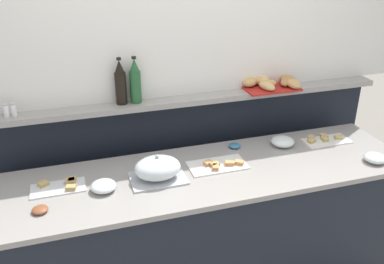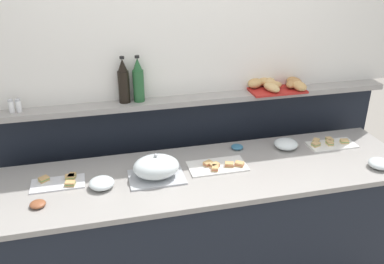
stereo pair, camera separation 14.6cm
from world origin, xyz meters
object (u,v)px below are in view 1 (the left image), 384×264
at_px(sandwich_platter_side, 325,140).
at_px(glass_bowl_medium, 375,158).
at_px(wine_bottle_dark, 120,83).
at_px(condiment_bowl_red, 40,210).
at_px(serving_cloche, 158,169).
at_px(condiment_bowl_teal, 235,146).
at_px(salt_shaker, 6,110).
at_px(glass_bowl_small, 282,142).
at_px(bread_basket, 271,83).
at_px(pepper_shaker, 14,110).
at_px(sandwich_platter_rear, 218,165).
at_px(wine_bottle_green, 135,82).
at_px(sandwich_platter_front, 60,187).
at_px(glass_bowl_large, 103,186).

distance_m(sandwich_platter_side, glass_bowl_medium, 0.39).
bearing_deg(wine_bottle_dark, sandwich_platter_side, -13.15).
relative_size(sandwich_platter_side, condiment_bowl_red, 3.91).
xyz_separation_m(sandwich_platter_side, serving_cloche, (-1.28, -0.15, 0.06)).
distance_m(condiment_bowl_teal, salt_shaker, 1.52).
xyz_separation_m(glass_bowl_small, bread_basket, (0.03, 0.28, 0.34)).
bearing_deg(wine_bottle_dark, pepper_shaker, -178.90).
relative_size(serving_cloche, wine_bottle_dark, 1.08).
bearing_deg(bread_basket, condiment_bowl_teal, -149.53).
xyz_separation_m(sandwich_platter_rear, pepper_shaker, (-1.21, 0.43, 0.37)).
xyz_separation_m(sandwich_platter_rear, condiment_bowl_red, (-1.10, -0.18, 0.01)).
distance_m(glass_bowl_medium, pepper_shaker, 2.35).
bearing_deg(glass_bowl_small, bread_basket, 84.75).
bearing_deg(sandwich_platter_side, wine_bottle_green, 165.97).
relative_size(glass_bowl_small, wine_bottle_green, 0.53).
bearing_deg(sandwich_platter_front, condiment_bowl_red, -116.87).
height_order(salt_shaker, pepper_shaker, same).
bearing_deg(wine_bottle_dark, glass_bowl_large, -112.30).
height_order(glass_bowl_small, salt_shaker, salt_shaker).
distance_m(sandwich_platter_rear, glass_bowl_small, 0.56).
distance_m(glass_bowl_large, salt_shaker, 0.79).
bearing_deg(bread_basket, glass_bowl_medium, -56.83).
distance_m(condiment_bowl_teal, bread_basket, 0.55).
xyz_separation_m(sandwich_platter_side, glass_bowl_small, (-0.33, 0.03, 0.02)).
height_order(sandwich_platter_rear, salt_shaker, salt_shaker).
xyz_separation_m(pepper_shaker, bread_basket, (1.78, 0.00, -0.00)).
relative_size(condiment_bowl_red, pepper_shaker, 1.01).
bearing_deg(wine_bottle_green, sandwich_platter_rear, -44.91).
relative_size(serving_cloche, glass_bowl_small, 2.04).
distance_m(wine_bottle_dark, pepper_shaker, 0.68).
bearing_deg(wine_bottle_green, condiment_bowl_teal, -19.10).
height_order(sandwich_platter_side, serving_cloche, serving_cloche).
distance_m(wine_bottle_green, bread_basket, 1.01).
xyz_separation_m(sandwich_platter_rear, serving_cloche, (-0.41, -0.04, 0.06)).
xyz_separation_m(glass_bowl_large, pepper_shaker, (-0.47, 0.49, 0.35)).
bearing_deg(sandwich_platter_rear, sandwich_platter_front, 177.88).
bearing_deg(pepper_shaker, condiment_bowl_teal, -8.48).
height_order(condiment_bowl_teal, pepper_shaker, pepper_shaker).
relative_size(wine_bottle_green, salt_shaker, 3.63).
distance_m(sandwich_platter_front, condiment_bowl_red, 0.24).
bearing_deg(pepper_shaker, sandwich_platter_rear, -19.40).
relative_size(wine_bottle_dark, bread_basket, 0.74).
height_order(sandwich_platter_front, bread_basket, bread_basket).
bearing_deg(pepper_shaker, glass_bowl_medium, -16.94).
relative_size(sandwich_platter_front, glass_bowl_medium, 2.17).
distance_m(glass_bowl_large, wine_bottle_dark, 0.71).
distance_m(serving_cloche, bread_basket, 1.12).
xyz_separation_m(sandwich_platter_front, bread_basket, (1.55, 0.39, 0.36)).
xyz_separation_m(glass_bowl_large, wine_bottle_green, (0.30, 0.50, 0.45)).
bearing_deg(condiment_bowl_red, sandwich_platter_side, 8.36).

